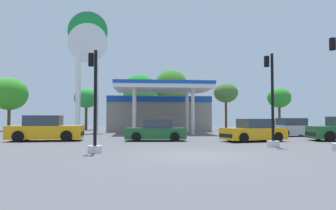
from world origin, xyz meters
The scene contains 15 objects.
ground_plane centered at (0.00, 0.00, 0.00)m, with size 90.00×90.00×0.00m, color #56565B.
gas_station centered at (0.03, 23.39, 2.20)m, with size 11.18×13.34×4.75m.
station_pole_sign centered at (-7.40, 19.86, 7.84)m, with size 3.99×0.56×12.34m.
car_0 centered at (10.35, 12.31, 0.67)m, with size 4.30×2.26×1.48m.
car_1 centered at (-1.08, 8.19, 0.63)m, with size 3.98×1.95×1.40m.
car_2 centered at (-8.21, 8.76, 0.75)m, with size 4.72×2.35×1.65m.
car_3 centered at (5.06, 7.07, 0.65)m, with size 4.27×2.55×1.43m.
traffic_signal_0 centered at (4.62, 3.30, 1.64)m, with size 0.63×0.67×4.81m.
traffic_signal_1 centered at (-4.08, 1.39, 1.51)m, with size 0.63×0.66×4.39m.
tree_0 centered at (-17.36, 26.01, 4.33)m, with size 4.15×4.15×6.27m.
tree_1 centered at (-8.81, 27.93, 4.00)m, with size 3.00×3.00×5.31m.
tree_2 centered at (-2.11, 26.31, 4.80)m, with size 4.14×4.14×6.89m.
tree_3 centered at (2.02, 28.37, 5.54)m, with size 4.31×4.31×7.89m.
tree_4 centered at (8.82, 26.53, 4.67)m, with size 3.05×3.05×5.96m.
tree_5 centered at (16.73, 28.42, 4.21)m, with size 3.13×3.13×5.61m.
Camera 1 is at (-2.19, -12.18, 1.47)m, focal length 33.42 mm.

